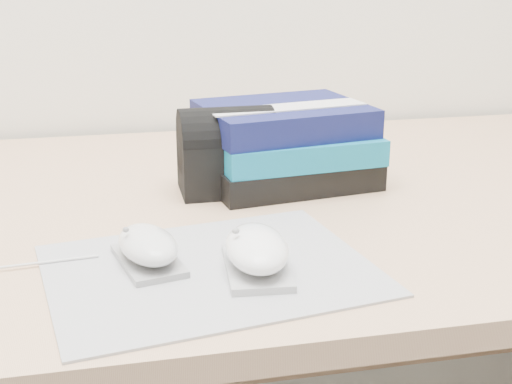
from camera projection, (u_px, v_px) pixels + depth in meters
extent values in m
cube|color=tan|center=(314.00, 201.00, 1.02)|extent=(1.60, 0.80, 0.03)
cube|color=tan|center=(257.00, 307.00, 1.48)|extent=(1.52, 0.03, 0.35)
cube|color=gray|center=(210.00, 270.00, 0.75)|extent=(0.37, 0.31, 0.00)
cube|color=gray|center=(149.00, 261.00, 0.76)|extent=(0.08, 0.12, 0.01)
ellipsoid|color=silver|center=(148.00, 244.00, 0.76)|extent=(0.08, 0.11, 0.03)
ellipsoid|color=gray|center=(126.00, 230.00, 0.75)|extent=(0.01, 0.01, 0.01)
cube|color=#A2A2A5|center=(257.00, 267.00, 0.75)|extent=(0.07, 0.12, 0.01)
ellipsoid|color=white|center=(257.00, 248.00, 0.74)|extent=(0.08, 0.12, 0.04)
ellipsoid|color=gray|center=(236.00, 231.00, 0.73)|extent=(0.01, 0.01, 0.01)
cube|color=black|center=(285.00, 169.00, 1.05)|extent=(0.26, 0.22, 0.04)
cube|color=#0E7199|center=(290.00, 145.00, 1.03)|extent=(0.25, 0.20, 0.04)
cube|color=#10154B|center=(283.00, 118.00, 1.02)|extent=(0.25, 0.21, 0.04)
cube|color=silver|center=(288.00, 107.00, 1.00)|extent=(0.23, 0.08, 0.00)
cube|color=black|center=(226.00, 166.00, 1.00)|extent=(0.13, 0.09, 0.07)
cylinder|color=black|center=(226.00, 139.00, 0.99)|extent=(0.13, 0.09, 0.09)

